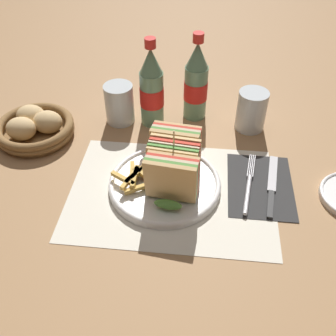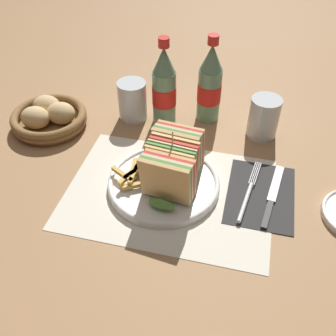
{
  "view_description": "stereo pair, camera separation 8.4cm",
  "coord_description": "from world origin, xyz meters",
  "px_view_note": "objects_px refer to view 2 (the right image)",
  "views": [
    {
      "loc": [
        0.07,
        -0.6,
        0.6
      ],
      "look_at": [
        0.0,
        0.02,
        0.04
      ],
      "focal_mm": 42.0,
      "sensor_mm": 36.0,
      "label": 1
    },
    {
      "loc": [
        0.15,
        -0.58,
        0.6
      ],
      "look_at": [
        0.0,
        0.02,
        0.04
      ],
      "focal_mm": 42.0,
      "sensor_mm": 36.0,
      "label": 2
    }
  ],
  "objects_px": {
    "club_sandwich": "(172,164)",
    "knife": "(272,196)",
    "plate_main": "(166,184)",
    "bread_basket": "(49,117)",
    "coke_bottle_near": "(164,88)",
    "coke_bottle_far": "(210,85)",
    "fork": "(247,196)",
    "glass_far": "(133,103)",
    "glass_near": "(263,119)"
  },
  "relations": [
    {
      "from": "club_sandwich",
      "to": "glass_far",
      "type": "relative_size",
      "value": 1.79
    },
    {
      "from": "plate_main",
      "to": "bread_basket",
      "type": "height_order",
      "value": "bread_basket"
    },
    {
      "from": "plate_main",
      "to": "glass_near",
      "type": "bearing_deg",
      "value": 52.43
    },
    {
      "from": "plate_main",
      "to": "fork",
      "type": "relative_size",
      "value": 1.29
    },
    {
      "from": "coke_bottle_far",
      "to": "bread_basket",
      "type": "height_order",
      "value": "coke_bottle_far"
    },
    {
      "from": "fork",
      "to": "knife",
      "type": "distance_m",
      "value": 0.05
    },
    {
      "from": "coke_bottle_far",
      "to": "bread_basket",
      "type": "bearing_deg",
      "value": -161.5
    },
    {
      "from": "fork",
      "to": "knife",
      "type": "relative_size",
      "value": 0.98
    },
    {
      "from": "plate_main",
      "to": "coke_bottle_far",
      "type": "height_order",
      "value": "coke_bottle_far"
    },
    {
      "from": "glass_near",
      "to": "club_sandwich",
      "type": "bearing_deg",
      "value": -125.93
    },
    {
      "from": "club_sandwich",
      "to": "knife",
      "type": "bearing_deg",
      "value": 5.68
    },
    {
      "from": "plate_main",
      "to": "club_sandwich",
      "type": "xyz_separation_m",
      "value": [
        0.01,
        0.0,
        0.06
      ]
    },
    {
      "from": "knife",
      "to": "coke_bottle_far",
      "type": "distance_m",
      "value": 0.33
    },
    {
      "from": "knife",
      "to": "glass_far",
      "type": "distance_m",
      "value": 0.43
    },
    {
      "from": "coke_bottle_near",
      "to": "coke_bottle_far",
      "type": "distance_m",
      "value": 0.11
    },
    {
      "from": "plate_main",
      "to": "coke_bottle_near",
      "type": "bearing_deg",
      "value": 104.85
    },
    {
      "from": "bread_basket",
      "to": "coke_bottle_far",
      "type": "bearing_deg",
      "value": 18.5
    },
    {
      "from": "plate_main",
      "to": "knife",
      "type": "bearing_deg",
      "value": 6.27
    },
    {
      "from": "coke_bottle_near",
      "to": "coke_bottle_far",
      "type": "bearing_deg",
      "value": 20.43
    },
    {
      "from": "glass_far",
      "to": "bread_basket",
      "type": "bearing_deg",
      "value": -156.13
    },
    {
      "from": "plate_main",
      "to": "fork",
      "type": "bearing_deg",
      "value": 2.99
    },
    {
      "from": "club_sandwich",
      "to": "glass_far",
      "type": "height_order",
      "value": "club_sandwich"
    },
    {
      "from": "club_sandwich",
      "to": "fork",
      "type": "height_order",
      "value": "club_sandwich"
    },
    {
      "from": "coke_bottle_far",
      "to": "glass_far",
      "type": "height_order",
      "value": "coke_bottle_far"
    },
    {
      "from": "club_sandwich",
      "to": "glass_near",
      "type": "xyz_separation_m",
      "value": [
        0.17,
        0.24,
        -0.02
      ]
    },
    {
      "from": "glass_near",
      "to": "bread_basket",
      "type": "relative_size",
      "value": 0.54
    },
    {
      "from": "coke_bottle_near",
      "to": "glass_near",
      "type": "distance_m",
      "value": 0.26
    },
    {
      "from": "glass_far",
      "to": "knife",
      "type": "bearing_deg",
      "value": -29.73
    },
    {
      "from": "club_sandwich",
      "to": "knife",
      "type": "xyz_separation_m",
      "value": [
        0.21,
        0.02,
        -0.06
      ]
    },
    {
      "from": "fork",
      "to": "knife",
      "type": "height_order",
      "value": "fork"
    },
    {
      "from": "coke_bottle_near",
      "to": "glass_far",
      "type": "distance_m",
      "value": 0.1
    },
    {
      "from": "knife",
      "to": "glass_far",
      "type": "bearing_deg",
      "value": 158.03
    },
    {
      "from": "fork",
      "to": "bread_basket",
      "type": "distance_m",
      "value": 0.54
    },
    {
      "from": "club_sandwich",
      "to": "plate_main",
      "type": "bearing_deg",
      "value": -164.63
    },
    {
      "from": "plate_main",
      "to": "bread_basket",
      "type": "xyz_separation_m",
      "value": [
        -0.35,
        0.15,
        0.02
      ]
    },
    {
      "from": "plate_main",
      "to": "glass_near",
      "type": "distance_m",
      "value": 0.31
    },
    {
      "from": "club_sandwich",
      "to": "bread_basket",
      "type": "bearing_deg",
      "value": 157.77
    },
    {
      "from": "knife",
      "to": "coke_bottle_far",
      "type": "xyz_separation_m",
      "value": [
        -0.18,
        0.26,
        0.09
      ]
    },
    {
      "from": "coke_bottle_far",
      "to": "bread_basket",
      "type": "relative_size",
      "value": 1.19
    },
    {
      "from": "plate_main",
      "to": "bread_basket",
      "type": "relative_size",
      "value": 1.26
    },
    {
      "from": "coke_bottle_near",
      "to": "glass_far",
      "type": "relative_size",
      "value": 2.22
    },
    {
      "from": "coke_bottle_far",
      "to": "knife",
      "type": "bearing_deg",
      "value": -54.6
    },
    {
      "from": "coke_bottle_near",
      "to": "glass_far",
      "type": "xyz_separation_m",
      "value": [
        -0.08,
        -0.0,
        -0.05
      ]
    },
    {
      "from": "knife",
      "to": "bread_basket",
      "type": "height_order",
      "value": "bread_basket"
    },
    {
      "from": "fork",
      "to": "club_sandwich",
      "type": "bearing_deg",
      "value": -170.32
    },
    {
      "from": "bread_basket",
      "to": "fork",
      "type": "bearing_deg",
      "value": -15.22
    },
    {
      "from": "club_sandwich",
      "to": "glass_near",
      "type": "distance_m",
      "value": 0.3
    },
    {
      "from": "glass_far",
      "to": "coke_bottle_far",
      "type": "bearing_deg",
      "value": 12.58
    },
    {
      "from": "plate_main",
      "to": "knife",
      "type": "distance_m",
      "value": 0.23
    },
    {
      "from": "fork",
      "to": "glass_far",
      "type": "bearing_deg",
      "value": 152.36
    }
  ]
}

